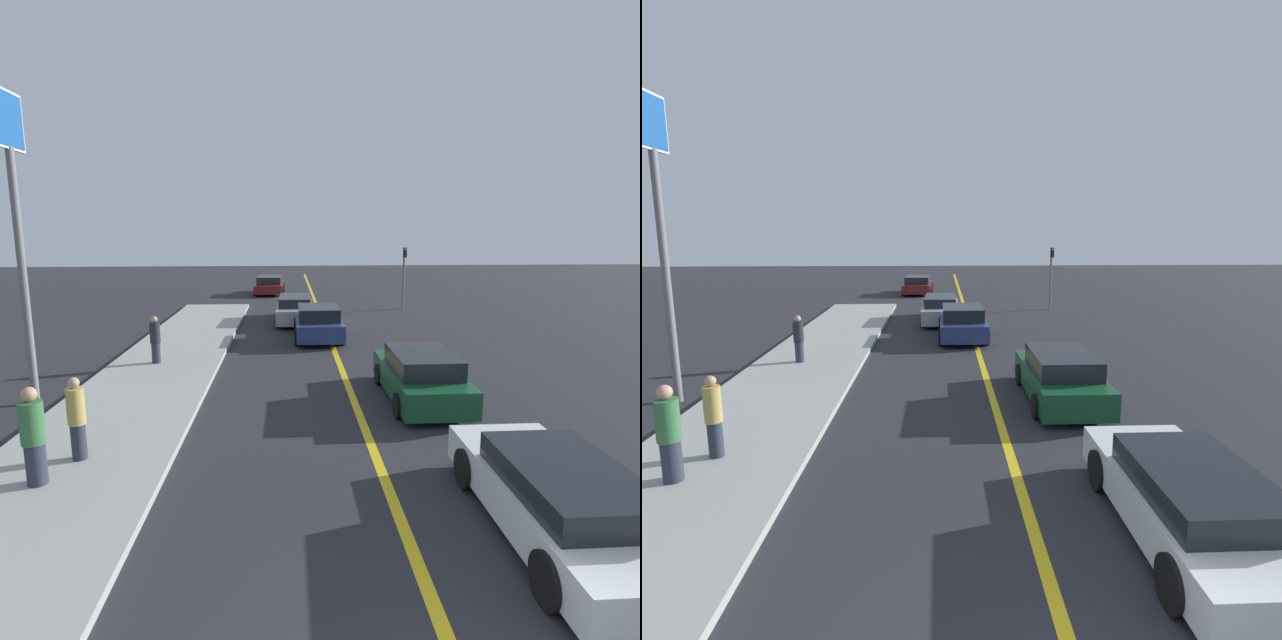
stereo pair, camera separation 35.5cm
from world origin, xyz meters
TOP-DOWN VIEW (x-y plane):
  - road_center_line at (0.00, 18.00)m, footprint 0.20×60.00m
  - sidewalk_left at (-5.84, 13.26)m, footprint 3.59×26.52m
  - car_near_right_lane at (2.24, 3.59)m, footprint 1.92×4.63m
  - car_ahead_center at (1.79, 9.72)m, footprint 1.93×4.33m
  - car_far_distant at (-0.48, 17.46)m, footprint 2.00×3.99m
  - car_parked_left_lot at (-1.40, 21.46)m, footprint 1.92×4.70m
  - car_oncoming_far at (-3.01, 32.35)m, footprint 2.12×3.95m
  - pedestrian_near_curb at (-6.14, 5.40)m, footprint 0.40×0.40m
  - pedestrian_mid_group at (-5.80, 6.34)m, footprint 0.33×0.33m
  - pedestrian_far_standing at (-6.12, 13.42)m, footprint 0.33×0.33m
  - traffic_light at (4.87, 25.01)m, footprint 0.18×0.40m
  - roadside_sign at (-8.41, 10.06)m, footprint 0.20×1.40m

SIDE VIEW (x-z plane):
  - road_center_line at x=0.00m, z-range 0.00..0.01m
  - sidewalk_left at x=-5.84m, z-range 0.00..0.16m
  - car_near_right_lane at x=2.24m, z-range 0.00..1.21m
  - car_oncoming_far at x=-3.01m, z-range -0.02..1.25m
  - car_parked_left_lot at x=-1.40m, z-range -0.01..1.29m
  - car_ahead_center at x=1.79m, z-range -0.03..1.33m
  - car_far_distant at x=-0.48m, z-range -0.02..1.38m
  - pedestrian_far_standing at x=-6.12m, z-range 0.16..1.73m
  - pedestrian_mid_group at x=-5.80m, z-range 0.16..1.79m
  - pedestrian_near_curb at x=-6.14m, z-range 0.15..1.91m
  - traffic_light at x=4.87m, z-range 0.43..3.95m
  - roadside_sign at x=-8.41m, z-range 1.58..9.40m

